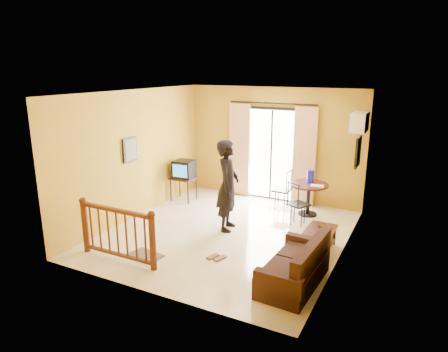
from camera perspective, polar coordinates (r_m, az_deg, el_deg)
The scene contains 19 objects.
ground at distance 8.18m, azimuth 0.41°, elevation -8.14°, with size 5.00×5.00×0.00m, color beige.
room_shell at distance 7.66m, azimuth 0.44°, elevation 3.62°, with size 5.00×5.00×5.00m.
balcony_door at distance 9.95m, azimuth 6.77°, elevation 3.21°, with size 2.25×0.14×2.46m.
tv_table at distance 10.01m, azimuth -5.81°, elevation -0.61°, with size 0.60×0.50×0.60m.
television at distance 9.91m, azimuth -5.72°, elevation 1.00°, with size 0.51×0.48×0.43m.
picture_left at distance 8.74m, azimuth -13.28°, elevation 3.66°, with size 0.05×0.42×0.52m.
dining_table at distance 9.17m, azimuth 11.99°, elevation -2.01°, with size 0.88×0.88×0.73m.
water_jug at distance 9.18m, azimuth 12.25°, elevation -0.04°, with size 0.16×0.16×0.30m, color #1816D0.
serving_tray at distance 8.98m, azimuth 13.17°, elevation -1.36°, with size 0.28×0.18×0.02m, color #EEE7CB.
dining_chairs at distance 9.19m, azimuth 9.23°, elevation -5.63°, with size 1.13×1.28×0.95m.
air_conditioner at distance 8.81m, azimuth 18.76°, elevation 7.31°, with size 0.31×0.60×0.40m.
botanical_print at distance 8.24m, azimuth 18.60°, elevation 3.27°, with size 0.05×0.50×0.60m.
coffee_table at distance 7.55m, azimuth 13.41°, elevation -8.48°, with size 0.49×0.89×0.39m.
bowl at distance 7.65m, azimuth 13.82°, elevation -6.89°, with size 0.18×0.18×0.06m, color #55321D.
sofa at distance 6.36m, azimuth 10.33°, elevation -12.88°, with size 0.79×1.58×0.74m.
standing_person at distance 8.07m, azimuth 0.55°, elevation -1.39°, with size 0.68×0.45×1.87m, color black.
stair_balustrade at distance 7.13m, azimuth -15.04°, elevation -7.44°, with size 1.63×0.13×1.04m.
doormat at distance 7.38m, azimuth -11.19°, elevation -11.07°, with size 0.60×0.40×0.02m, color #514C41.
sandals at distance 7.17m, azimuth -1.10°, elevation -11.56°, with size 0.31×0.27×0.03m.
Camera 1 is at (3.38, -6.70, 3.26)m, focal length 32.00 mm.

